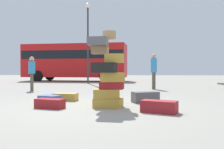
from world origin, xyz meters
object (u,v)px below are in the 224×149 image
suitcase_maroon_behind_tower (159,107)px  lamp_post (88,30)px  parked_bus (75,60)px  person_bearded_onlooker (154,68)px  suitcase_tower (108,77)px  suitcase_tan_foreground_far (65,97)px  person_tourist_with_camera (32,70)px  suitcase_navy_white_trunk (50,99)px  suitcase_charcoal_right_side (145,97)px  suitcase_maroon_upright_blue (50,104)px

suitcase_maroon_behind_tower → lamp_post: (-3.53, 11.71, 3.62)m
parked_bus → person_bearded_onlooker: bearing=-51.1°
suitcase_maroon_behind_tower → parked_bus: (-5.29, 15.51, 1.70)m
suitcase_tower → suitcase_maroon_behind_tower: suitcase_tower is taller
suitcase_tan_foreground_far → lamp_post: (-0.93, 9.76, 3.64)m
suitcase_tan_foreground_far → person_tourist_with_camera: bearing=131.2°
suitcase_navy_white_trunk → parked_bus: parked_bus is taller
suitcase_navy_white_trunk → person_bearded_onlooker: 6.34m
suitcase_charcoal_right_side → suitcase_maroon_behind_tower: size_ratio=0.99×
suitcase_tower → suitcase_maroon_behind_tower: 1.49m
suitcase_tan_foreground_far → person_bearded_onlooker: person_bearded_onlooker is taller
lamp_post → suitcase_navy_white_trunk: bearing=-86.6°
suitcase_maroon_upright_blue → person_bearded_onlooker: 7.01m
suitcase_tan_foreground_far → suitcase_maroon_upright_blue: (0.01, -1.50, 0.00)m
lamp_post → person_bearded_onlooker: bearing=-51.0°
lamp_post → person_tourist_with_camera: bearing=-103.5°
lamp_post → suitcase_tan_foreground_far: bearing=-84.6°
suitcase_tower → person_bearded_onlooker: 6.25m
person_bearded_onlooker → parked_bus: size_ratio=0.19×
suitcase_tan_foreground_far → suitcase_charcoal_right_side: 2.43m
person_bearded_onlooker → suitcase_maroon_upright_blue: bearing=-6.8°
person_tourist_with_camera → parked_bus: size_ratio=0.17×
suitcase_tower → person_bearded_onlooker: size_ratio=1.10×
suitcase_charcoal_right_side → suitcase_navy_white_trunk: bearing=163.9°
person_bearded_onlooker → person_tourist_with_camera: size_ratio=1.12×
suitcase_tan_foreground_far → person_tourist_with_camera: person_tourist_with_camera is taller
suitcase_maroon_upright_blue → lamp_post: bearing=111.0°
suitcase_charcoal_right_side → parked_bus: size_ratio=0.08×
suitcase_navy_white_trunk → lamp_post: 10.93m
suitcase_charcoal_right_side → lamp_post: lamp_post is taller
suitcase_maroon_behind_tower → person_bearded_onlooker: person_bearded_onlooker is taller
parked_bus → lamp_post: 4.60m
suitcase_maroon_behind_tower → suitcase_maroon_upright_blue: bearing=-166.2°
lamp_post → suitcase_maroon_behind_tower: bearing=-73.2°
suitcase_navy_white_trunk → person_tourist_with_camera: person_tourist_with_camera is taller
suitcase_charcoal_right_side → suitcase_navy_white_trunk: suitcase_charcoal_right_side is taller
person_bearded_onlooker → lamp_post: (-4.10, 5.07, 2.72)m
suitcase_maroon_upright_blue → suitcase_maroon_behind_tower: 2.63m
suitcase_tower → suitcase_tan_foreground_far: suitcase_tower is taller
suitcase_maroon_upright_blue → parked_bus: size_ratio=0.08×
suitcase_navy_white_trunk → suitcase_maroon_behind_tower: (2.91, -1.43, 0.03)m
suitcase_tan_foreground_far → suitcase_maroon_upright_blue: size_ratio=1.03×
suitcase_charcoal_right_side → suitcase_maroon_upright_blue: 2.71m
person_bearded_onlooker → suitcase_maroon_behind_tower: bearing=15.3°
suitcase_charcoal_right_side → person_tourist_with_camera: 6.16m
suitcase_maroon_upright_blue → parked_bus: (-2.70, 15.06, 1.72)m
suitcase_tower → suitcase_maroon_upright_blue: 1.56m
suitcase_maroon_behind_tower → lamp_post: size_ratio=0.13×
suitcase_tower → lamp_post: lamp_post is taller
person_tourist_with_camera → suitcase_maroon_behind_tower: bearing=15.4°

